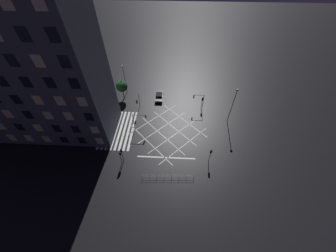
{
  "coord_description": "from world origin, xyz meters",
  "views": [
    {
      "loc": [
        26.85,
        1.36,
        31.17
      ],
      "look_at": [
        0.0,
        0.0,
        1.69
      ],
      "focal_mm": 20.0,
      "sensor_mm": 36.0,
      "label": 1
    }
  ],
  "objects_px": {
    "traffic_light_median_south": "(140,119)",
    "traffic_light_nw_main": "(202,100)",
    "traffic_light_nw_cross": "(198,99)",
    "street_tree_near": "(122,86)",
    "traffic_light_se_cross": "(120,155)",
    "waiting_car": "(159,96)",
    "traffic_light_se_main": "(122,152)",
    "street_lamp_east": "(234,100)",
    "street_lamp_west": "(124,76)",
    "traffic_light_sw_main": "(138,100)",
    "traffic_light_ne_main": "(211,153)"
  },
  "relations": [
    {
      "from": "traffic_light_ne_main",
      "to": "waiting_car",
      "type": "height_order",
      "value": "traffic_light_ne_main"
    },
    {
      "from": "traffic_light_nw_cross",
      "to": "street_tree_near",
      "type": "xyz_separation_m",
      "value": [
        -3.27,
        -18.73,
        0.46
      ]
    },
    {
      "from": "traffic_light_nw_cross",
      "to": "traffic_light_sw_main",
      "type": "relative_size",
      "value": 1.08
    },
    {
      "from": "street_tree_near",
      "to": "waiting_car",
      "type": "bearing_deg",
      "value": 91.79
    },
    {
      "from": "traffic_light_se_cross",
      "to": "street_lamp_west",
      "type": "distance_m",
      "value": 22.33
    },
    {
      "from": "traffic_light_median_south",
      "to": "traffic_light_sw_main",
      "type": "bearing_deg",
      "value": 103.89
    },
    {
      "from": "traffic_light_nw_main",
      "to": "street_lamp_east",
      "type": "bearing_deg",
      "value": 53.18
    },
    {
      "from": "traffic_light_se_cross",
      "to": "street_tree_near",
      "type": "distance_m",
      "value": 19.66
    },
    {
      "from": "street_lamp_east",
      "to": "traffic_light_se_main",
      "type": "bearing_deg",
      "value": -61.68
    },
    {
      "from": "traffic_light_median_south",
      "to": "waiting_car",
      "type": "relative_size",
      "value": 1.03
    },
    {
      "from": "traffic_light_se_cross",
      "to": "traffic_light_sw_main",
      "type": "xyz_separation_m",
      "value": [
        -14.93,
        0.84,
        0.45
      ]
    },
    {
      "from": "traffic_light_se_cross",
      "to": "traffic_light_se_main",
      "type": "distance_m",
      "value": 0.54
    },
    {
      "from": "traffic_light_se_cross",
      "to": "street_lamp_east",
      "type": "height_order",
      "value": "street_lamp_east"
    },
    {
      "from": "traffic_light_se_main",
      "to": "street_lamp_west",
      "type": "bearing_deg",
      "value": 9.64
    },
    {
      "from": "traffic_light_se_cross",
      "to": "traffic_light_sw_main",
      "type": "height_order",
      "value": "traffic_light_sw_main"
    },
    {
      "from": "street_tree_near",
      "to": "waiting_car",
      "type": "xyz_separation_m",
      "value": [
        -0.29,
        9.2,
        -3.03
      ]
    },
    {
      "from": "traffic_light_sw_main",
      "to": "street_tree_near",
      "type": "bearing_deg",
      "value": -133.28
    },
    {
      "from": "traffic_light_nw_cross",
      "to": "traffic_light_se_cross",
      "type": "xyz_separation_m",
      "value": [
        15.99,
        -14.97,
        -0.68
      ]
    },
    {
      "from": "traffic_light_se_main",
      "to": "street_tree_near",
      "type": "height_order",
      "value": "street_tree_near"
    },
    {
      "from": "street_tree_near",
      "to": "traffic_light_sw_main",
      "type": "bearing_deg",
      "value": 46.72
    },
    {
      "from": "traffic_light_median_south",
      "to": "waiting_car",
      "type": "height_order",
      "value": "traffic_light_median_south"
    },
    {
      "from": "traffic_light_nw_main",
      "to": "street_tree_near",
      "type": "bearing_deg",
      "value": -98.12
    },
    {
      "from": "traffic_light_nw_cross",
      "to": "traffic_light_se_main",
      "type": "xyz_separation_m",
      "value": [
        15.49,
        -14.81,
        -0.57
      ]
    },
    {
      "from": "traffic_light_sw_main",
      "to": "street_tree_near",
      "type": "relative_size",
      "value": 0.79
    },
    {
      "from": "traffic_light_sw_main",
      "to": "waiting_car",
      "type": "relative_size",
      "value": 0.92
    },
    {
      "from": "street_lamp_east",
      "to": "waiting_car",
      "type": "height_order",
      "value": "street_lamp_east"
    },
    {
      "from": "traffic_light_nw_cross",
      "to": "traffic_light_nw_main",
      "type": "relative_size",
      "value": 1.35
    },
    {
      "from": "traffic_light_ne_main",
      "to": "street_lamp_east",
      "type": "relative_size",
      "value": 0.4
    },
    {
      "from": "street_lamp_east",
      "to": "street_tree_near",
      "type": "xyz_separation_m",
      "value": [
        -7.1,
        -25.56,
        -2.53
      ]
    },
    {
      "from": "traffic_light_median_south",
      "to": "traffic_light_nw_main",
      "type": "relative_size",
      "value": 1.39
    },
    {
      "from": "traffic_light_sw_main",
      "to": "traffic_light_ne_main",
      "type": "height_order",
      "value": "traffic_light_sw_main"
    },
    {
      "from": "traffic_light_median_south",
      "to": "traffic_light_se_main",
      "type": "relative_size",
      "value": 1.22
    },
    {
      "from": "traffic_light_se_cross",
      "to": "traffic_light_sw_main",
      "type": "relative_size",
      "value": 0.87
    },
    {
      "from": "traffic_light_nw_main",
      "to": "street_lamp_west",
      "type": "bearing_deg",
      "value": -105.67
    },
    {
      "from": "traffic_light_median_south",
      "to": "street_lamp_west",
      "type": "bearing_deg",
      "value": 113.85
    },
    {
      "from": "traffic_light_se_cross",
      "to": "street_tree_near",
      "type": "height_order",
      "value": "street_tree_near"
    },
    {
      "from": "traffic_light_se_cross",
      "to": "street_lamp_west",
      "type": "height_order",
      "value": "street_lamp_west"
    },
    {
      "from": "traffic_light_ne_main",
      "to": "waiting_car",
      "type": "bearing_deg",
      "value": 30.91
    },
    {
      "from": "traffic_light_se_cross",
      "to": "traffic_light_se_main",
      "type": "height_order",
      "value": "traffic_light_se_main"
    },
    {
      "from": "traffic_light_sw_main",
      "to": "traffic_light_ne_main",
      "type": "bearing_deg",
      "value": 48.57
    },
    {
      "from": "traffic_light_se_cross",
      "to": "waiting_car",
      "type": "distance_m",
      "value": 20.38
    },
    {
      "from": "street_lamp_east",
      "to": "traffic_light_ne_main",
      "type": "bearing_deg",
      "value": -25.92
    },
    {
      "from": "traffic_light_nw_main",
      "to": "waiting_car",
      "type": "distance_m",
      "value": 11.23
    },
    {
      "from": "traffic_light_median_south",
      "to": "traffic_light_se_cross",
      "type": "xyz_separation_m",
      "value": [
        8.63,
        -2.4,
        -0.8
      ]
    },
    {
      "from": "traffic_light_se_cross",
      "to": "waiting_car",
      "type": "relative_size",
      "value": 0.8
    },
    {
      "from": "traffic_light_nw_cross",
      "to": "street_lamp_east",
      "type": "bearing_deg",
      "value": 150.7
    },
    {
      "from": "traffic_light_ne_main",
      "to": "traffic_light_median_south",
      "type": "bearing_deg",
      "value": 61.99
    },
    {
      "from": "traffic_light_median_south",
      "to": "street_tree_near",
      "type": "bearing_deg",
      "value": 120.08
    },
    {
      "from": "traffic_light_nw_cross",
      "to": "traffic_light_ne_main",
      "type": "relative_size",
      "value": 1.2
    },
    {
      "from": "traffic_light_median_south",
      "to": "traffic_light_ne_main",
      "type": "height_order",
      "value": "traffic_light_median_south"
    }
  ]
}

